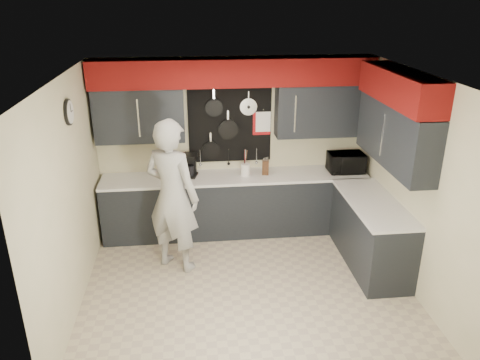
{
  "coord_description": "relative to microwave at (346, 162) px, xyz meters",
  "views": [
    {
      "loc": [
        -0.63,
        -4.91,
        3.44
      ],
      "look_at": [
        -0.03,
        0.5,
        1.23
      ],
      "focal_mm": 35.0,
      "sensor_mm": 36.0,
      "label": 1
    }
  ],
  "objects": [
    {
      "name": "person",
      "position": [
        -2.55,
        -0.86,
        -0.05
      ],
      "size": [
        0.89,
        0.81,
        2.04
      ],
      "primitive_type": "imported",
      "rotation": [
        0.0,
        0.0,
        2.58
      ],
      "color": "#A9A9A7",
      "rests_on": "ground"
    },
    {
      "name": "coffee_maker",
      "position": [
        -2.31,
        0.09,
        0.03
      ],
      "size": [
        0.24,
        0.27,
        0.34
      ],
      "rotation": [
        0.0,
        0.0,
        -0.25
      ],
      "color": "black",
      "rests_on": "base_cabinets"
    },
    {
      "name": "left_wall_assembly",
      "position": [
        -3.65,
        -1.41,
        0.27
      ],
      "size": [
        0.05,
        3.5,
        2.6
      ],
      "color": "beige",
      "rests_on": "ground"
    },
    {
      "name": "knife_block",
      "position": [
        -1.21,
        0.02,
        -0.04
      ],
      "size": [
        0.11,
        0.11,
        0.21
      ],
      "primitive_type": "cube",
      "rotation": [
        0.0,
        0.0,
        -0.16
      ],
      "color": "#321D10",
      "rests_on": "base_cabinets"
    },
    {
      "name": "microwave",
      "position": [
        0.0,
        0.0,
        0.0
      ],
      "size": [
        0.52,
        0.36,
        0.29
      ],
      "primitive_type": "imported",
      "rotation": [
        0.0,
        0.0,
        0.01
      ],
      "color": "black",
      "rests_on": "base_cabinets"
    },
    {
      "name": "base_cabinets",
      "position": [
        -1.16,
        -0.3,
        -0.61
      ],
      "size": [
        3.95,
        2.2,
        0.92
      ],
      "color": "black",
      "rests_on": "ground"
    },
    {
      "name": "ground",
      "position": [
        -1.66,
        -1.43,
        -1.06
      ],
      "size": [
        4.0,
        4.0,
        0.0
      ],
      "primitive_type": "plane",
      "color": "tan",
      "rests_on": "ground"
    },
    {
      "name": "back_wall_assembly",
      "position": [
        -1.65,
        0.17,
        0.95
      ],
      "size": [
        4.0,
        0.36,
        2.6
      ],
      "color": "beige",
      "rests_on": "ground"
    },
    {
      "name": "right_wall_assembly",
      "position": [
        0.2,
        -1.17,
        0.88
      ],
      "size": [
        0.36,
        3.5,
        2.6
      ],
      "color": "beige",
      "rests_on": "ground"
    },
    {
      "name": "utensil_crock",
      "position": [
        -1.51,
        0.01,
        -0.06
      ],
      "size": [
        0.14,
        0.14,
        0.18
      ],
      "primitive_type": "cylinder",
      "color": "white",
      "rests_on": "base_cabinets"
    }
  ]
}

